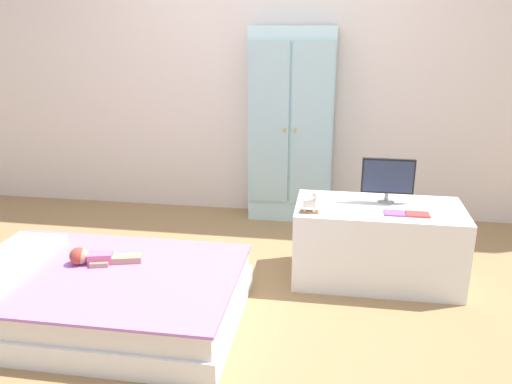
{
  "coord_description": "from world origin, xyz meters",
  "views": [
    {
      "loc": [
        0.56,
        -2.62,
        1.56
      ],
      "look_at": [
        0.09,
        0.32,
        0.57
      ],
      "focal_mm": 36.58,
      "sensor_mm": 36.0,
      "label": 1
    }
  ],
  "objects_px": {
    "bed": "(104,296)",
    "tv_monitor": "(388,178)",
    "wardrobe": "(291,127)",
    "book_purple": "(394,213)",
    "book_red": "(418,214)",
    "doll": "(92,257)",
    "rocking_horse_toy": "(311,202)",
    "tv_stand": "(377,243)"
  },
  "relations": [
    {
      "from": "bed",
      "to": "tv_monitor",
      "type": "xyz_separation_m",
      "value": [
        1.53,
        0.78,
        0.51
      ]
    },
    {
      "from": "wardrobe",
      "to": "tv_monitor",
      "type": "distance_m",
      "value": 1.13
    },
    {
      "from": "book_purple",
      "to": "book_red",
      "type": "relative_size",
      "value": 0.88
    },
    {
      "from": "book_red",
      "to": "wardrobe",
      "type": "bearing_deg",
      "value": 127.26
    },
    {
      "from": "doll",
      "to": "wardrobe",
      "type": "relative_size",
      "value": 0.26
    },
    {
      "from": "rocking_horse_toy",
      "to": "book_purple",
      "type": "xyz_separation_m",
      "value": [
        0.48,
        0.05,
        -0.06
      ]
    },
    {
      "from": "tv_monitor",
      "to": "rocking_horse_toy",
      "type": "relative_size",
      "value": 2.38
    },
    {
      "from": "tv_monitor",
      "to": "book_red",
      "type": "relative_size",
      "value": 2.36
    },
    {
      "from": "rocking_horse_toy",
      "to": "book_purple",
      "type": "bearing_deg",
      "value": 6.43
    },
    {
      "from": "bed",
      "to": "tv_stand",
      "type": "relative_size",
      "value": 1.46
    },
    {
      "from": "rocking_horse_toy",
      "to": "doll",
      "type": "bearing_deg",
      "value": -160.38
    },
    {
      "from": "bed",
      "to": "wardrobe",
      "type": "xyz_separation_m",
      "value": [
        0.85,
        1.68,
        0.63
      ]
    },
    {
      "from": "tv_monitor",
      "to": "book_purple",
      "type": "xyz_separation_m",
      "value": [
        0.03,
        -0.2,
        -0.15
      ]
    },
    {
      "from": "tv_monitor",
      "to": "book_purple",
      "type": "height_order",
      "value": "tv_monitor"
    },
    {
      "from": "rocking_horse_toy",
      "to": "book_purple",
      "type": "height_order",
      "value": "rocking_horse_toy"
    },
    {
      "from": "tv_stand",
      "to": "book_red",
      "type": "distance_m",
      "value": 0.34
    },
    {
      "from": "book_purple",
      "to": "book_red",
      "type": "xyz_separation_m",
      "value": [
        0.13,
        0.0,
        0.0
      ]
    },
    {
      "from": "wardrobe",
      "to": "rocking_horse_toy",
      "type": "height_order",
      "value": "wardrobe"
    },
    {
      "from": "tv_monitor",
      "to": "rocking_horse_toy",
      "type": "height_order",
      "value": "tv_monitor"
    },
    {
      "from": "wardrobe",
      "to": "book_purple",
      "type": "distance_m",
      "value": 1.34
    },
    {
      "from": "book_purple",
      "to": "tv_monitor",
      "type": "bearing_deg",
      "value": 99.29
    },
    {
      "from": "book_red",
      "to": "tv_monitor",
      "type": "bearing_deg",
      "value": 128.74
    },
    {
      "from": "doll",
      "to": "tv_monitor",
      "type": "distance_m",
      "value": 1.79
    },
    {
      "from": "tv_stand",
      "to": "rocking_horse_toy",
      "type": "xyz_separation_m",
      "value": [
        -0.41,
        -0.17,
        0.31
      ]
    },
    {
      "from": "bed",
      "to": "doll",
      "type": "distance_m",
      "value": 0.23
    },
    {
      "from": "doll",
      "to": "tv_stand",
      "type": "distance_m",
      "value": 1.69
    },
    {
      "from": "bed",
      "to": "wardrobe",
      "type": "relative_size",
      "value": 0.97
    },
    {
      "from": "bed",
      "to": "tv_stand",
      "type": "height_order",
      "value": "tv_stand"
    },
    {
      "from": "book_red",
      "to": "book_purple",
      "type": "bearing_deg",
      "value": 180.0
    },
    {
      "from": "wardrobe",
      "to": "tv_monitor",
      "type": "height_order",
      "value": "wardrobe"
    },
    {
      "from": "wardrobe",
      "to": "rocking_horse_toy",
      "type": "bearing_deg",
      "value": -78.84
    },
    {
      "from": "tv_stand",
      "to": "book_purple",
      "type": "height_order",
      "value": "book_purple"
    },
    {
      "from": "tv_monitor",
      "to": "book_purple",
      "type": "bearing_deg",
      "value": -80.71
    },
    {
      "from": "doll",
      "to": "book_purple",
      "type": "height_order",
      "value": "book_purple"
    },
    {
      "from": "tv_stand",
      "to": "book_red",
      "type": "xyz_separation_m",
      "value": [
        0.21,
        -0.12,
        0.25
      ]
    },
    {
      "from": "doll",
      "to": "book_red",
      "type": "xyz_separation_m",
      "value": [
        1.79,
        0.47,
        0.18
      ]
    },
    {
      "from": "doll",
      "to": "tv_monitor",
      "type": "relative_size",
      "value": 1.23
    },
    {
      "from": "bed",
      "to": "tv_monitor",
      "type": "bearing_deg",
      "value": 27.07
    },
    {
      "from": "tv_monitor",
      "to": "book_purple",
      "type": "relative_size",
      "value": 2.68
    },
    {
      "from": "wardrobe",
      "to": "tv_stand",
      "type": "relative_size",
      "value": 1.51
    },
    {
      "from": "bed",
      "to": "book_purple",
      "type": "height_order",
      "value": "book_purple"
    },
    {
      "from": "wardrobe",
      "to": "book_purple",
      "type": "relative_size",
      "value": 12.86
    }
  ]
}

